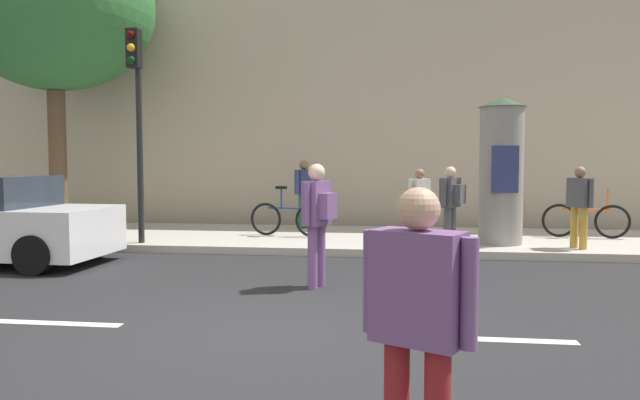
{
  "coord_description": "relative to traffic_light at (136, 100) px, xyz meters",
  "views": [
    {
      "loc": [
        1.52,
        -6.2,
        1.82
      ],
      "look_at": [
        0.44,
        2.0,
        1.27
      ],
      "focal_mm": 34.09,
      "sensor_mm": 36.0,
      "label": 1
    }
  ],
  "objects": [
    {
      "name": "building_backdrop",
      "position": [
        3.62,
        6.76,
        1.51
      ],
      "size": [
        36.0,
        5.0,
        8.99
      ],
      "primitive_type": "cube",
      "color": "#B7A893",
      "rests_on": "ground_plane"
    },
    {
      "name": "ground_plane",
      "position": [
        3.62,
        -5.24,
        -2.98
      ],
      "size": [
        80.0,
        80.0,
        0.0
      ],
      "primitive_type": "plane",
      "color": "#232326"
    },
    {
      "name": "pedestrian_near_pole",
      "position": [
        6.11,
        0.15,
        -1.92
      ],
      "size": [
        0.51,
        0.56,
        1.54
      ],
      "color": "#4C4C51",
      "rests_on": "sidewalk_curb"
    },
    {
      "name": "bicycle_leaning",
      "position": [
        9.08,
        2.06,
        -2.44
      ],
      "size": [
        1.76,
        0.33,
        1.09
      ],
      "color": "black",
      "rests_on": "sidewalk_curb"
    },
    {
      "name": "pedestrian_with_bag",
      "position": [
        5.55,
        1.2,
        -1.98
      ],
      "size": [
        0.46,
        0.45,
        1.48
      ],
      "color": "#4C4C51",
      "rests_on": "sidewalk_curb"
    },
    {
      "name": "poster_column",
      "position": [
        7.13,
        0.9,
        -1.36
      ],
      "size": [
        0.93,
        0.93,
        2.9
      ],
      "color": "gray",
      "rests_on": "sidewalk_curb"
    },
    {
      "name": "traffic_light",
      "position": [
        0.0,
        0.0,
        0.0
      ],
      "size": [
        0.24,
        0.45,
        4.2
      ],
      "color": "black",
      "rests_on": "sidewalk_curb"
    },
    {
      "name": "sidewalk_curb",
      "position": [
        3.62,
        1.76,
        -2.91
      ],
      "size": [
        36.0,
        4.0,
        0.15
      ],
      "primitive_type": "cube",
      "color": "#B2ADA3",
      "rests_on": "ground_plane"
    },
    {
      "name": "pedestrian_with_backpack",
      "position": [
        5.24,
        -8.23,
        -1.99
      ],
      "size": [
        0.6,
        0.43,
        1.68
      ],
      "color": "maroon",
      "rests_on": "ground_plane"
    },
    {
      "name": "bicycle_upright",
      "position": [
        2.74,
        1.53,
        -2.44
      ],
      "size": [
        1.75,
        0.36,
        1.09
      ],
      "color": "black",
      "rests_on": "sidewalk_curb"
    },
    {
      "name": "pedestrian_in_light_jacket",
      "position": [
        4.0,
        -2.98,
        -1.92
      ],
      "size": [
        0.49,
        0.57,
        1.76
      ],
      "color": "#724C84",
      "rests_on": "ground_plane"
    },
    {
      "name": "lane_markings",
      "position": [
        3.62,
        -5.24,
        -2.98
      ],
      "size": [
        25.8,
        0.16,
        0.01
      ],
      "color": "silver",
      "rests_on": "ground_plane"
    },
    {
      "name": "street_tree",
      "position": [
        -2.96,
        2.14,
        2.43
      ],
      "size": [
        4.65,
        4.65,
        7.26
      ],
      "color": "brown",
      "rests_on": "sidewalk_curb"
    },
    {
      "name": "pedestrian_in_red_top",
      "position": [
        8.48,
        0.39,
        -1.94
      ],
      "size": [
        0.43,
        0.51,
        1.54
      ],
      "color": "#B78C33",
      "rests_on": "sidewalk_curb"
    },
    {
      "name": "pedestrian_tallest",
      "position": [
        2.85,
        3.06,
        -1.86
      ],
      "size": [
        0.41,
        0.6,
        1.65
      ],
      "color": "#1E5938",
      "rests_on": "sidewalk_curb"
    }
  ]
}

